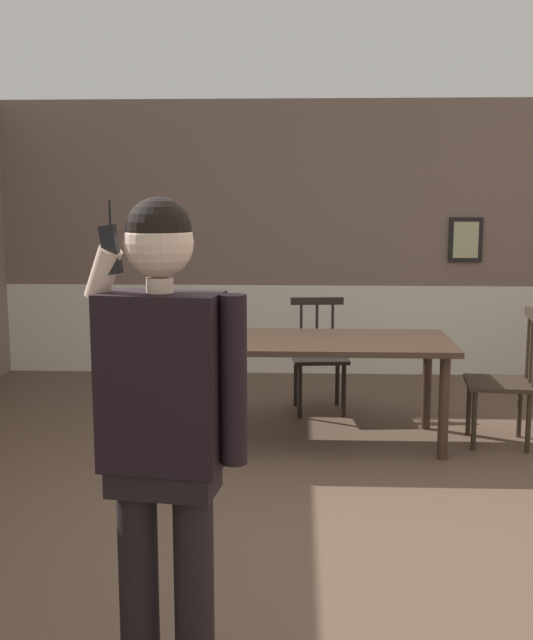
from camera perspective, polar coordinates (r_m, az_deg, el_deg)
The scene contains 6 objects.
ground_plane at distance 4.42m, azimuth 4.60°, elevation -14.50°, with size 8.11×8.11×0.00m, color brown.
room_back_partition at distance 7.75m, azimuth 3.73°, elevation 5.49°, with size 6.31×0.17×2.66m.
dining_table at distance 5.60m, azimuth 4.11°, elevation -2.28°, with size 1.80×0.90×0.75m.
chair_near_window at distance 6.46m, azimuth 3.82°, elevation -2.58°, with size 0.48×0.48×0.92m.
chair_by_doorway at distance 5.83m, azimuth 16.89°, elevation -4.19°, with size 0.50×0.50×0.97m.
person_figure at distance 2.70m, azimuth -7.40°, elevation -6.98°, with size 0.56×0.28×1.76m.
Camera 1 is at (-0.17, -4.05, 1.77)m, focal length 44.16 mm.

